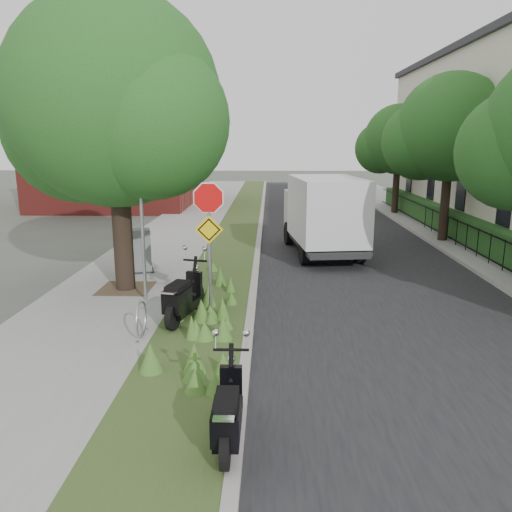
{
  "coord_description": "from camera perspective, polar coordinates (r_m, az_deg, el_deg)",
  "views": [
    {
      "loc": [
        -0.07,
        -10.23,
        4.08
      ],
      "look_at": [
        -0.4,
        1.77,
        1.3
      ],
      "focal_mm": 35.0,
      "sensor_mm": 36.0,
      "label": 1
    }
  ],
  "objects": [
    {
      "name": "sidewalk_near",
      "position": [
        21.05,
        -9.93,
        1.84
      ],
      "size": [
        3.5,
        60.0,
        0.12
      ],
      "primitive_type": "cube",
      "color": "gray",
      "rests_on": "ground"
    },
    {
      "name": "verge",
      "position": [
        20.68,
        -2.44,
        1.83
      ],
      "size": [
        2.0,
        60.0,
        0.12
      ],
      "primitive_type": "cube",
      "color": "#364F22",
      "rests_on": "ground"
    },
    {
      "name": "bike_hoop",
      "position": [
        10.61,
        -12.99,
        -7.05
      ],
      "size": [
        0.06,
        0.78,
        0.77
      ],
      "color": "#A5A8AD",
      "rests_on": "ground"
    },
    {
      "name": "hedge_far",
      "position": [
        22.01,
        22.8,
        3.11
      ],
      "size": [
        1.0,
        24.0,
        1.1
      ],
      "primitive_type": "cube",
      "color": "#204819",
      "rests_on": "footpath_far"
    },
    {
      "name": "kerb_far",
      "position": [
        21.65,
        19.2,
        1.63
      ],
      "size": [
        0.2,
        60.0,
        0.13
      ],
      "primitive_type": "cube",
      "color": "#9E9991",
      "rests_on": "ground"
    },
    {
      "name": "far_tree_b",
      "position": [
        21.46,
        21.18,
        12.96
      ],
      "size": [
        4.83,
        4.31,
        6.56
      ],
      "color": "black",
      "rests_on": "ground"
    },
    {
      "name": "road",
      "position": [
        20.87,
        9.99,
        1.59
      ],
      "size": [
        7.0,
        60.0,
        0.01
      ],
      "primitive_type": "cube",
      "color": "black",
      "rests_on": "ground"
    },
    {
      "name": "ground",
      "position": [
        11.02,
        1.83,
        -8.71
      ],
      "size": [
        120.0,
        120.0,
        0.0
      ],
      "primitive_type": "plane",
      "color": "#4C5147",
      "rests_on": "ground"
    },
    {
      "name": "bare_post",
      "position": [
        12.59,
        -12.89,
        3.75
      ],
      "size": [
        0.08,
        0.08,
        4.0
      ],
      "color": "#A5A8AD",
      "rests_on": "ground"
    },
    {
      "name": "box_truck",
      "position": [
        18.21,
        7.7,
        5.03
      ],
      "size": [
        2.72,
        5.56,
        2.42
      ],
      "color": "#262628",
      "rests_on": "ground"
    },
    {
      "name": "brick_building",
      "position": [
        33.58,
        -15.14,
        12.84
      ],
      "size": [
        9.4,
        10.4,
        8.3
      ],
      "color": "maroon",
      "rests_on": "ground"
    },
    {
      "name": "far_tree_c",
      "position": [
        29.13,
        15.86,
        12.32
      ],
      "size": [
        4.37,
        3.89,
        5.93
      ],
      "color": "black",
      "rests_on": "ground"
    },
    {
      "name": "utility_cabinet",
      "position": [
        15.76,
        -13.54,
        0.49
      ],
      "size": [
        1.14,
        0.92,
        1.32
      ],
      "color": "#262628",
      "rests_on": "ground"
    },
    {
      "name": "street_tree_main",
      "position": [
        13.71,
        -16.05,
        15.57
      ],
      "size": [
        6.21,
        5.54,
        7.66
      ],
      "color": "black",
      "rests_on": "ground"
    },
    {
      "name": "scooter_near",
      "position": [
        11.24,
        -8.5,
        -5.26
      ],
      "size": [
        0.72,
        1.96,
        0.95
      ],
      "color": "black",
      "rests_on": "ground"
    },
    {
      "name": "scooter_far",
      "position": [
        6.87,
        -3.25,
        -18.22
      ],
      "size": [
        0.36,
        1.73,
        0.83
      ],
      "color": "black",
      "rests_on": "ground"
    },
    {
      "name": "footpath_far",
      "position": [
        22.23,
        23.38,
        1.54
      ],
      "size": [
        3.2,
        60.0,
        0.12
      ],
      "primitive_type": "cube",
      "color": "gray",
      "rests_on": "ground"
    },
    {
      "name": "fence_far",
      "position": [
        21.77,
        21.08,
        3.16
      ],
      "size": [
        0.04,
        24.0,
        1.0
      ],
      "color": "black",
      "rests_on": "ground"
    },
    {
      "name": "kerb_near",
      "position": [
        20.63,
        0.33,
        1.83
      ],
      "size": [
        0.2,
        60.0,
        0.13
      ],
      "primitive_type": "cube",
      "color": "#9E9991",
      "rests_on": "ground"
    },
    {
      "name": "sign_assembly",
      "position": [
        11.04,
        -5.4,
        3.84
      ],
      "size": [
        0.94,
        0.08,
        3.22
      ],
      "color": "#A5A8AD",
      "rests_on": "ground"
    }
  ]
}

